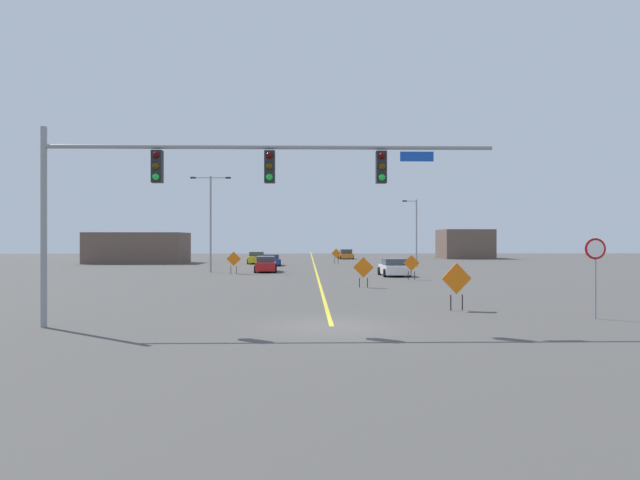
# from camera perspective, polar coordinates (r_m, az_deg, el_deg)

# --- Properties ---
(ground) EXTENTS (199.59, 199.59, 0.00)m
(ground) POSITION_cam_1_polar(r_m,az_deg,el_deg) (18.84, 1.18, -8.62)
(ground) COLOR #4C4947
(road_centre_stripe) EXTENTS (0.16, 110.88, 0.01)m
(road_centre_stripe) POSITION_cam_1_polar(r_m,az_deg,el_deg) (74.10, -0.68, -2.17)
(road_centre_stripe) COLOR yellow
(road_centre_stripe) RESTS_ON ground
(traffic_signal_assembly) EXTENTS (14.68, 0.44, 6.49)m
(traffic_signal_assembly) POSITION_cam_1_polar(r_m,az_deg,el_deg) (18.95, -10.67, 6.24)
(traffic_signal_assembly) COLOR gray
(traffic_signal_assembly) RESTS_ON ground
(stop_sign) EXTENTS (0.76, 0.07, 2.89)m
(stop_sign) POSITION_cam_1_polar(r_m,az_deg,el_deg) (22.65, 25.80, -2.00)
(stop_sign) COLOR gray
(stop_sign) RESTS_ON ground
(street_lamp_far_right) EXTENTS (1.55, 0.24, 7.07)m
(street_lamp_far_right) POSITION_cam_1_polar(r_m,az_deg,el_deg) (60.82, 9.50, 1.03)
(street_lamp_far_right) COLOR gray
(street_lamp_far_right) RESTS_ON ground
(street_lamp_mid_right) EXTENTS (3.50, 0.24, 8.40)m
(street_lamp_mid_right) POSITION_cam_1_polar(r_m,az_deg,el_deg) (50.68, -10.87, 2.42)
(street_lamp_mid_right) COLOR gray
(street_lamp_mid_right) RESTS_ON ground
(construction_sign_right_lane) EXTENTS (1.12, 0.30, 1.76)m
(construction_sign_right_lane) POSITION_cam_1_polar(r_m,az_deg,el_deg) (40.96, 9.12, -2.41)
(construction_sign_right_lane) COLOR orange
(construction_sign_right_lane) RESTS_ON ground
(construction_sign_median_far) EXTENTS (1.25, 0.22, 1.91)m
(construction_sign_median_far) POSITION_cam_1_polar(r_m,az_deg,el_deg) (23.57, 13.48, -3.97)
(construction_sign_median_far) COLOR orange
(construction_sign_median_far) RESTS_ON ground
(construction_sign_median_near) EXTENTS (1.19, 0.16, 1.85)m
(construction_sign_median_near) POSITION_cam_1_polar(r_m,az_deg,el_deg) (47.85, -8.62, -1.98)
(construction_sign_median_near) COLOR orange
(construction_sign_median_near) RESTS_ON ground
(construction_sign_left_lane) EXTENTS (1.14, 0.17, 1.81)m
(construction_sign_left_lane) POSITION_cam_1_polar(r_m,az_deg,el_deg) (67.11, 1.63, -1.43)
(construction_sign_left_lane) COLOR orange
(construction_sign_left_lane) RESTS_ON ground
(construction_sign_right_shoulder) EXTENTS (1.22, 0.18, 1.81)m
(construction_sign_right_shoulder) POSITION_cam_1_polar(r_m,az_deg,el_deg) (34.00, 4.36, -2.87)
(construction_sign_right_shoulder) COLOR orange
(construction_sign_right_shoulder) RESTS_ON ground
(car_blue_distant) EXTENTS (2.26, 4.50, 1.23)m
(car_blue_distant) POSITION_cam_1_polar(r_m,az_deg,el_deg) (63.12, -4.89, -2.03)
(car_blue_distant) COLOR #1E389E
(car_blue_distant) RESTS_ON ground
(car_orange_near) EXTENTS (2.24, 4.58, 1.43)m
(car_orange_near) POSITION_cam_1_polar(r_m,az_deg,el_deg) (84.79, 2.58, -1.46)
(car_orange_near) COLOR orange
(car_orange_near) RESTS_ON ground
(car_white_mid) EXTENTS (2.16, 3.98, 1.36)m
(car_white_mid) POSITION_cam_1_polar(r_m,az_deg,el_deg) (45.06, 7.39, -2.77)
(car_white_mid) COLOR white
(car_white_mid) RESTS_ON ground
(car_yellow_passing) EXTENTS (2.26, 4.65, 1.41)m
(car_yellow_passing) POSITION_cam_1_polar(r_m,az_deg,el_deg) (68.27, -6.34, -1.81)
(car_yellow_passing) COLOR gold
(car_yellow_passing) RESTS_ON ground
(car_red_approaching) EXTENTS (2.11, 4.54, 1.38)m
(car_red_approaching) POSITION_cam_1_polar(r_m,az_deg,el_deg) (50.71, -5.44, -2.43)
(car_red_approaching) COLOR red
(car_red_approaching) RESTS_ON ground
(roadside_building_east) EXTENTS (7.35, 7.44, 4.40)m
(roadside_building_east) POSITION_cam_1_polar(r_m,az_deg,el_deg) (90.00, 14.25, -0.39)
(roadside_building_east) COLOR brown
(roadside_building_east) RESTS_ON ground
(roadside_building_west) EXTENTS (11.39, 6.73, 3.71)m
(roadside_building_west) POSITION_cam_1_polar(r_m,az_deg,el_deg) (72.60, -17.71, -0.76)
(roadside_building_west) COLOR brown
(roadside_building_west) RESTS_ON ground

